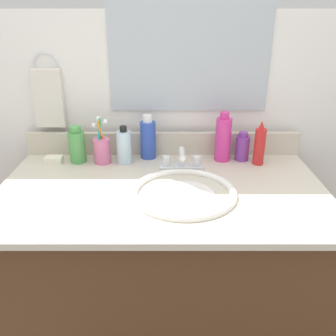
# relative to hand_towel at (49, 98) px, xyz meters

# --- Properties ---
(vanity_cabinet) EXTENTS (1.03, 0.57, 0.75)m
(vanity_cabinet) POSITION_rel_hand_towel_xyz_m (0.44, -0.32, -0.61)
(vanity_cabinet) COLOR #4C2D19
(vanity_cabinet) RESTS_ON ground_plane
(countertop) EXTENTS (1.07, 0.62, 0.02)m
(countertop) POSITION_rel_hand_towel_xyz_m (0.44, -0.32, -0.23)
(countertop) COLOR beige
(countertop) RESTS_ON vanity_cabinet
(backsplash) EXTENTS (1.07, 0.02, 0.09)m
(backsplash) POSITION_rel_hand_towel_xyz_m (0.44, -0.02, -0.17)
(backsplash) COLOR beige
(backsplash) RESTS_ON countertop
(back_wall) EXTENTS (2.17, 0.04, 1.30)m
(back_wall) POSITION_rel_hand_towel_xyz_m (0.44, 0.04, -0.34)
(back_wall) COLOR white
(back_wall) RESTS_ON ground_plane
(mirror_panel) EXTENTS (0.60, 0.01, 0.56)m
(mirror_panel) POSITION_rel_hand_towel_xyz_m (0.54, 0.02, 0.23)
(mirror_panel) COLOR #B2BCC6
(towel_ring) EXTENTS (0.10, 0.01, 0.10)m
(towel_ring) POSITION_rel_hand_towel_xyz_m (0.00, 0.02, 0.12)
(towel_ring) COLOR silver
(hand_towel) EXTENTS (0.11, 0.04, 0.22)m
(hand_towel) POSITION_rel_hand_towel_xyz_m (0.00, 0.00, 0.00)
(hand_towel) COLOR silver
(sink_basin) EXTENTS (0.34, 0.34, 0.11)m
(sink_basin) POSITION_rel_hand_towel_xyz_m (0.50, -0.36, -0.25)
(sink_basin) COLOR white
(sink_basin) RESTS_ON countertop
(faucet) EXTENTS (0.16, 0.10, 0.08)m
(faucet) POSITION_rel_hand_towel_xyz_m (0.50, -0.17, -0.19)
(faucet) COLOR silver
(faucet) RESTS_ON countertop
(bottle_toner_green) EXTENTS (0.06, 0.06, 0.14)m
(bottle_toner_green) POSITION_rel_hand_towel_xyz_m (0.11, -0.10, -0.16)
(bottle_toner_green) COLOR #4C9E4C
(bottle_toner_green) RESTS_ON countertop
(bottle_spray_red) EXTENTS (0.04, 0.04, 0.17)m
(bottle_spray_red) POSITION_rel_hand_towel_xyz_m (0.79, -0.12, -0.15)
(bottle_spray_red) COLOR red
(bottle_spray_red) RESTS_ON countertop
(bottle_soap_pink) EXTENTS (0.06, 0.06, 0.19)m
(bottle_soap_pink) POSITION_rel_hand_towel_xyz_m (0.66, -0.08, -0.13)
(bottle_soap_pink) COLOR #D8338C
(bottle_soap_pink) RESTS_ON countertop
(bottle_gel_clear) EXTENTS (0.05, 0.05, 0.14)m
(bottle_gel_clear) POSITION_rel_hand_towel_xyz_m (0.29, -0.11, -0.16)
(bottle_gel_clear) COLOR silver
(bottle_gel_clear) RESTS_ON countertop
(bottle_shampoo_blue) EXTENTS (0.06, 0.06, 0.17)m
(bottle_shampoo_blue) POSITION_rel_hand_towel_xyz_m (0.38, -0.06, -0.14)
(bottle_shampoo_blue) COLOR #2D4CB2
(bottle_shampoo_blue) RESTS_ON countertop
(bottle_cream_purple) EXTENTS (0.05, 0.05, 0.11)m
(bottle_cream_purple) POSITION_rel_hand_towel_xyz_m (0.74, -0.08, -0.17)
(bottle_cream_purple) COLOR #7A3899
(bottle_cream_purple) RESTS_ON countertop
(cup_pink) EXTENTS (0.06, 0.07, 0.18)m
(cup_pink) POSITION_rel_hand_towel_xyz_m (0.21, -0.11, -0.17)
(cup_pink) COLOR #D16693
(cup_pink) RESTS_ON countertop
(soap_bar) EXTENTS (0.06, 0.04, 0.02)m
(soap_bar) POSITION_rel_hand_towel_xyz_m (0.02, -0.11, -0.21)
(soap_bar) COLOR white
(soap_bar) RESTS_ON countertop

